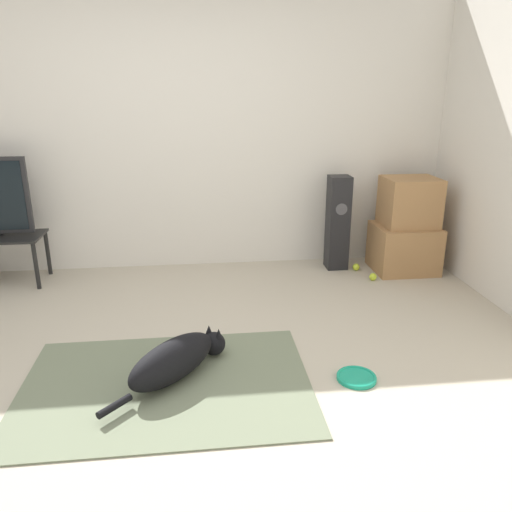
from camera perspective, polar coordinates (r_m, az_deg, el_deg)
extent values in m
plane|color=#BCB29E|center=(3.05, -10.76, -14.09)|extent=(12.00, 12.00, 0.00)
cube|color=silver|center=(4.69, -10.11, 13.99)|extent=(8.00, 0.06, 2.55)
cube|color=slate|center=(3.03, -10.18, -14.28)|extent=(1.66, 1.15, 0.01)
ellipsoid|color=black|center=(2.99, -9.52, -11.72)|extent=(0.59, 0.61, 0.25)
sphere|color=black|center=(3.24, -4.86, -9.94)|extent=(0.15, 0.15, 0.15)
cone|color=black|center=(3.23, -5.41, -8.41)|extent=(0.05, 0.05, 0.07)
cone|color=black|center=(3.18, -4.29, -8.83)|extent=(0.05, 0.05, 0.07)
cylinder|color=black|center=(2.81, -15.86, -16.17)|extent=(0.17, 0.18, 0.04)
cylinder|color=#199E7A|center=(3.09, 11.41, -13.49)|extent=(0.24, 0.24, 0.02)
torus|color=#199E7A|center=(3.09, 11.41, -13.37)|extent=(0.24, 0.24, 0.02)
cube|color=#A87A4C|center=(4.86, 16.54, 0.88)|extent=(0.56, 0.49, 0.43)
cube|color=#A87A4C|center=(4.77, 17.14, 5.93)|extent=(0.47, 0.41, 0.44)
cube|color=black|center=(4.72, 9.33, 3.75)|extent=(0.19, 0.19, 0.88)
cylinder|color=#4C4C51|center=(4.60, 9.76, 5.29)|extent=(0.11, 0.00, 0.11)
cylinder|color=black|center=(4.61, -23.83, -1.07)|extent=(0.04, 0.04, 0.41)
cylinder|color=black|center=(4.93, -22.69, 0.33)|extent=(0.04, 0.04, 0.41)
sphere|color=#C6E033|center=(4.58, 13.22, -2.33)|extent=(0.07, 0.07, 0.07)
sphere|color=#C6E033|center=(4.79, 11.37, -1.24)|extent=(0.07, 0.07, 0.07)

